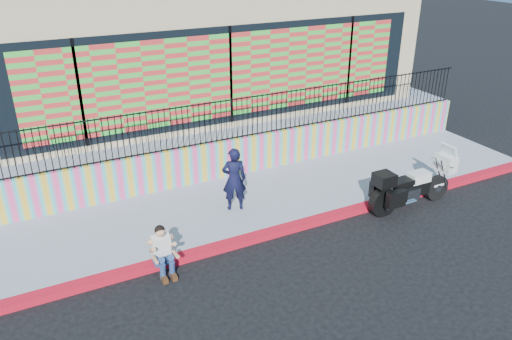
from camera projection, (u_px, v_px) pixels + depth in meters
ground at (302, 227)px, 12.25m from camera, size 90.00×90.00×0.00m
red_curb at (302, 225)px, 12.22m from camera, size 16.00×0.30×0.15m
sidewalk at (270, 196)px, 13.55m from camera, size 16.00×3.00×0.15m
mural_wall at (244, 155)px, 14.58m from camera, size 16.00×0.20×1.10m
metal_fence at (244, 117)px, 14.09m from camera, size 15.80×0.04×1.20m
elevated_platform at (186, 109)px, 18.74m from camera, size 16.00×10.00×1.25m
storefront_building at (183, 39)px, 17.45m from camera, size 14.00×8.06×4.00m
police_motorcycle at (411, 185)px, 12.88m from camera, size 2.53×0.84×1.57m
police_officer at (234, 179)px, 12.45m from camera, size 0.70×0.56×1.67m
seated_man at (164, 255)px, 10.39m from camera, size 0.54×0.71×1.06m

